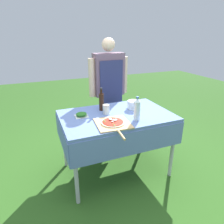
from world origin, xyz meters
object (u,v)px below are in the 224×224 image
Objects in this scene: person_cook at (109,85)px; mixing_tub at (134,105)px; prep_table at (116,121)px; oil_bottle at (102,101)px; sauce_jar at (106,110)px; pizza_on_peel at (113,123)px; herb_container at (81,115)px; water_bottle at (137,109)px.

mixing_tub is (0.10, -0.65, -0.12)m from person_cook.
prep_table is 0.31m from oil_bottle.
prep_table is 11.46× the size of sauce_jar.
pizza_on_peel reaches higher than prep_table.
herb_container is 1.35× the size of sauce_jar.
sauce_jar reaches higher than mixing_tub.
person_cook is 0.99m from water_bottle.
herb_container reaches higher than pizza_on_peel.
prep_table is at bearing 121.16° from water_bottle.
prep_table is 0.19m from sauce_jar.
prep_table is 8.49× the size of herb_container.
water_bottle is at bearing -58.84° from prep_table.
sauce_jar is (-0.11, 0.06, 0.14)m from prep_table.
water_bottle reaches higher than prep_table.
water_bottle is 0.40m from sauce_jar.
prep_table is 0.30m from pizza_on_peel.
oil_bottle reaches higher than mixing_tub.
pizza_on_peel is (-0.15, -0.25, 0.10)m from prep_table.
prep_table is 0.82m from person_cook.
prep_table is 8.22× the size of mixing_tub.
herb_container is at bearing 44.44° from person_cook.
mixing_tub reaches higher than pizza_on_peel.
person_cook is at bearing 75.61° from prep_table.
prep_table is 0.80× the size of person_cook.
person_cook is 0.76m from sauce_jar.
mixing_tub reaches higher than prep_table.
person_cook is at bearing 66.31° from sauce_jar.
mixing_tub is at bearing 19.60° from prep_table.
person_cook is 10.26× the size of mixing_tub.
herb_container is (-0.60, -0.65, -0.15)m from person_cook.
prep_table is at bearing 64.45° from pizza_on_peel.
person_cook is at bearing 60.36° from oil_bottle.
mixing_tub is at bearing 67.36° from water_bottle.
mixing_tub is 0.40m from sauce_jar.
water_bottle is (-0.05, -0.99, -0.04)m from person_cook.
water_bottle is 0.66m from herb_container.
oil_bottle is at bearing 19.73° from herb_container.
oil_bottle is at bearing 93.62° from sauce_jar.
sauce_jar is (-0.40, -0.04, -0.00)m from mixing_tub.
pizza_on_peel is 1.93× the size of oil_bottle.
pizza_on_peel is at bearing -120.54° from prep_table.
water_bottle is at bearing -112.64° from mixing_tub.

